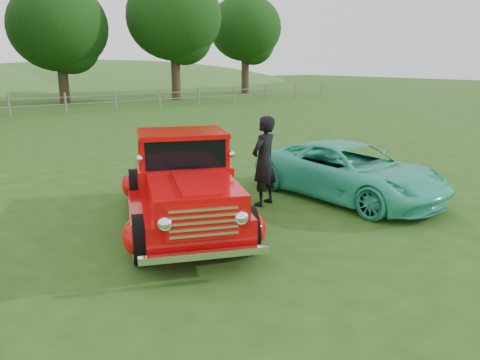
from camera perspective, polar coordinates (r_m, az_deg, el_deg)
ground at (r=8.31m, az=3.64°, el=-6.71°), size 140.00×140.00×0.00m
fence_line at (r=28.47m, az=-26.34°, el=8.08°), size 48.00×0.12×1.20m
tree_near_east at (r=36.40m, az=-21.26°, el=16.98°), size 6.80×6.80×8.33m
tree_mid_east at (r=37.66m, az=-8.06°, el=19.07°), size 7.20×7.20×9.44m
tree_far_east at (r=45.03m, az=0.65°, el=18.00°), size 6.60×6.60×8.86m
red_pickup at (r=8.60m, az=-7.01°, el=-0.48°), size 3.55×5.27×1.78m
teal_sedan at (r=10.62m, az=13.15°, el=1.08°), size 2.28×4.52×1.23m
man at (r=9.77m, az=2.94°, el=2.31°), size 0.79×0.64×1.89m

